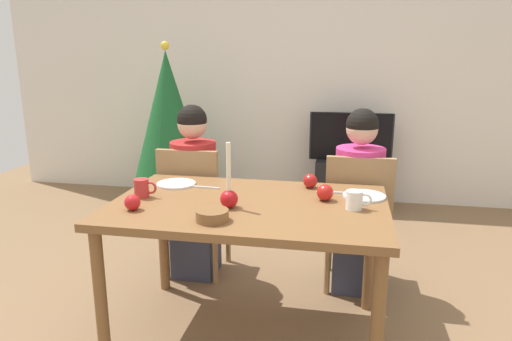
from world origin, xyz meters
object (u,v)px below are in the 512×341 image
Objects in this scene: tv at (351,137)px; candle_centerpiece at (229,195)px; christmas_tree at (169,124)px; bowl_walnuts at (212,215)px; mug_right at (355,200)px; person_left_child at (195,195)px; plate_right at (364,196)px; dining_table at (249,218)px; apple_near_candle at (325,192)px; mug_left at (142,188)px; person_right_child at (358,204)px; chair_right at (357,215)px; apple_by_right_mug at (132,202)px; plate_left at (176,184)px; chair_left at (193,204)px; tv_stand at (348,184)px; apple_by_left_plate at (310,181)px.

candle_centerpiece is at bearing -104.05° from tv.
bowl_walnuts is at bearing -64.25° from christmas_tree.
mug_right is at bearing 8.89° from candle_centerpiece.
person_left_child is 5.24× the size of plate_right.
apple_near_candle is (0.38, 0.11, 0.13)m from dining_table.
apple_near_candle is at bearing 7.58° from mug_left.
apple_near_candle is (-0.19, -0.53, 0.22)m from person_right_child.
chair_right is at bearing 47.50° from candle_centerpiece.
tv reaches higher than chair_right.
plate_right is 2.85× the size of apple_by_right_mug.
apple_near_candle is 0.97m from apple_by_right_mug.
apple_near_candle is at bearing 39.41° from bowl_walnuts.
apple_near_candle reaches higher than bowl_walnuts.
apple_near_candle is at bearing -109.50° from person_right_child.
plate_left is at bearing 84.17° from apple_by_right_mug.
christmas_tree is at bearing 142.38° from chair_right.
mug_left is (-1.09, -2.32, 0.09)m from tv.
dining_table is 0.19m from candle_centerpiece.
person_left_child is 1.06m from apple_near_candle.
apple_near_candle is at bearing -49.66° from christmas_tree.
chair_right reaches higher than plate_left.
chair_left is 0.56× the size of christmas_tree.
candle_centerpiece is (-0.08, -0.10, 0.15)m from dining_table.
dining_table is at bearing -50.22° from chair_left.
dining_table is at bearing 179.95° from mug_right.
tv is at bearing 67.39° from apple_by_right_mug.
person_right_child is at bearing 20.59° from plate_left.
tv_stand is 2.37m from mug_right.
person_left_child is at bearing -62.53° from christmas_tree.
dining_table is 0.42m from apple_near_candle.
apple_near_candle is at bearing 20.06° from apple_by_right_mug.
tv_stand is at bearing 64.75° from mug_left.
mug_right is 0.83× the size of bowl_walnuts.
dining_table is 0.85m from chair_right.
mug_right is (0.53, -0.00, 0.13)m from dining_table.
dining_table is at bearing -102.79° from tv.
plate_right reaches higher than dining_table.
mug_left is (0.63, -1.98, -0.03)m from christmas_tree.
mug_right is 0.19m from apple_near_candle.
apple_by_right_mug is (-1.11, -0.43, 0.03)m from plate_right.
chair_left reaches higher than tv_stand.
mug_left is at bearing -172.42° from apple_near_candle.
apple_by_left_plate is (0.79, -0.31, 0.22)m from person_left_child.
apple_by_right_mug is (-0.42, 0.07, 0.01)m from bowl_walnuts.
mug_left is at bearing 149.34° from bowl_walnuts.
tv_stand is at bearing 76.33° from bowl_walnuts.
apple_by_right_mug is at bearing -158.75° from plate_right.
chair_left reaches higher than apple_near_candle.
bowl_walnuts is (-0.63, -2.59, 0.07)m from tv.
mug_right is at bearing -93.27° from person_right_child.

